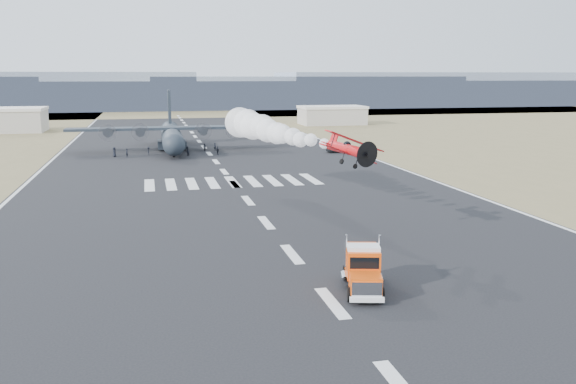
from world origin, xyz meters
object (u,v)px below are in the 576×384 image
object	(u,v)px
crew_b	(204,147)
support_vehicle	(338,149)
crew_c	(149,151)
transport_aircraft	(172,135)
hangar_right	(332,115)
crew_e	(114,152)
crew_d	(218,150)
semi_truck	(363,268)
crew_g	(127,153)
crew_a	(215,147)
crew_h	(187,151)
aerobatic_biplane	(349,149)
crew_f	(169,150)

from	to	relation	value
crew_b	support_vehicle	bearing A→B (deg)	47.83
crew_c	transport_aircraft	bearing A→B (deg)	-24.20
hangar_right	crew_e	distance (m)	92.81
transport_aircraft	hangar_right	bearing A→B (deg)	48.05
transport_aircraft	support_vehicle	xyz separation A→B (m)	(32.92, -12.60, -2.47)
support_vehicle	crew_d	size ratio (longest dim) A/B	3.00
crew_b	semi_truck	bearing A→B (deg)	-22.30
semi_truck	crew_g	distance (m)	82.12
transport_aircraft	crew_b	size ratio (longest dim) A/B	26.51
crew_a	crew_b	xyz separation A→B (m)	(-2.23, -0.35, -0.02)
crew_a	crew_e	size ratio (longest dim) A/B	0.87
support_vehicle	crew_a	distance (m)	25.74
crew_c	crew_h	size ratio (longest dim) A/B	0.86
semi_truck	crew_h	bearing A→B (deg)	110.00
aerobatic_biplane	crew_f	size ratio (longest dim) A/B	4.13
hangar_right	support_vehicle	size ratio (longest dim) A/B	4.18
crew_a	crew_f	size ratio (longest dim) A/B	1.06
transport_aircraft	crew_d	xyz separation A→B (m)	(8.50, -10.48, -2.33)
aerobatic_biplane	crew_b	distance (m)	73.47
crew_b	crew_g	bearing A→B (deg)	-91.88
hangar_right	support_vehicle	distance (m)	72.82
aerobatic_biplane	transport_aircraft	bearing A→B (deg)	90.09
crew_d	crew_e	world-z (taller)	crew_e
crew_e	crew_h	xyz separation A→B (m)	(13.81, -1.46, -0.03)
crew_b	crew_d	distance (m)	6.57
hangar_right	crew_c	world-z (taller)	hangar_right
support_vehicle	crew_e	world-z (taller)	crew_e
crew_e	semi_truck	bearing A→B (deg)	-1.08
transport_aircraft	crew_f	bearing A→B (deg)	-96.06
aerobatic_biplane	crew_b	size ratio (longest dim) A/B	4.03
crew_a	crew_b	bearing A→B (deg)	61.63
crew_d	crew_h	world-z (taller)	crew_h
transport_aircraft	support_vehicle	distance (m)	35.34
crew_c	crew_e	xyz separation A→B (m)	(-6.45, -1.43, 0.16)
crew_a	crew_c	size ratio (longest dim) A/B	1.05
hangar_right	crew_f	xyz separation A→B (m)	(-53.83, -64.17, -2.23)
hangar_right	transport_aircraft	distance (m)	78.11
crew_b	crew_e	size ratio (longest dim) A/B	0.84
transport_aircraft	aerobatic_biplane	bearing A→B (deg)	-79.36
semi_truck	crew_a	bearing A→B (deg)	105.46
aerobatic_biplane	crew_c	xyz separation A→B (m)	(-18.24, 68.88, -7.94)
transport_aircraft	crew_g	world-z (taller)	transport_aircraft
aerobatic_biplane	crew_d	xyz separation A→B (m)	(-4.85, 66.47, -7.90)
support_vehicle	transport_aircraft	bearing A→B (deg)	71.47
crew_b	crew_d	size ratio (longest dim) A/B	0.97
semi_truck	support_vehicle	world-z (taller)	semi_truck
semi_truck	crew_c	xyz separation A→B (m)	(-14.84, 82.54, -0.88)
hangar_right	crew_c	distance (m)	87.39
support_vehicle	crew_e	size ratio (longest dim) A/B	2.60
crew_e	crew_g	bearing A→B (deg)	46.99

